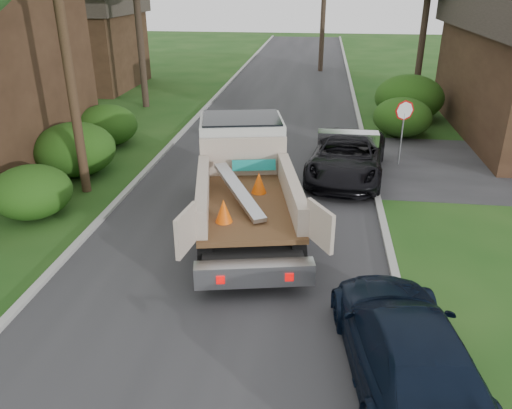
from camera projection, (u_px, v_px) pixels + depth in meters
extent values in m
plane|color=#184112|center=(219.00, 285.00, 11.57)|extent=(120.00, 120.00, 0.00)
cube|color=#28282B|center=(266.00, 151.00, 20.60)|extent=(8.00, 90.00, 0.02)
cube|color=#9E9E99|center=(170.00, 146.00, 21.06)|extent=(0.20, 90.00, 0.12)
cube|color=#9E9E99|center=(367.00, 154.00, 20.10)|extent=(0.20, 90.00, 0.12)
cylinder|color=slate|center=(401.00, 139.00, 18.68)|extent=(0.06, 0.06, 2.00)
cylinder|color=#B20A0A|center=(405.00, 110.00, 18.23)|extent=(0.71, 0.32, 0.76)
cylinder|color=#382619|center=(63.00, 34.00, 14.67)|extent=(0.30, 0.30, 10.00)
cube|color=#342115|center=(79.00, 51.00, 32.09)|extent=(7.00, 7.00, 4.50)
cube|color=#332B26|center=(72.00, 2.00, 30.87)|extent=(7.56, 7.56, 1.40)
ellipsoid|color=#1C4911|center=(31.00, 192.00, 14.69)|extent=(2.34, 2.34, 1.53)
ellipsoid|color=#1C4911|center=(75.00, 149.00, 17.81)|extent=(2.86, 2.86, 1.87)
ellipsoid|color=#1C4911|center=(106.00, 125.00, 21.05)|extent=(2.60, 2.60, 1.70)
ellipsoid|color=#1C4911|center=(402.00, 117.00, 22.29)|extent=(2.60, 2.60, 1.70)
ellipsoid|color=#1C4911|center=(409.00, 97.00, 24.81)|extent=(3.38, 3.38, 2.21)
cylinder|color=#2D2119|center=(138.00, 21.00, 25.95)|extent=(0.36, 0.36, 9.00)
cylinder|color=#2D2119|center=(424.00, 24.00, 27.01)|extent=(0.36, 0.36, 8.50)
cylinder|color=black|center=(208.00, 187.00, 15.66)|extent=(0.54, 1.07, 1.03)
cylinder|color=black|center=(277.00, 185.00, 15.80)|extent=(0.54, 1.07, 1.03)
cylinder|color=black|center=(206.00, 257.00, 11.72)|extent=(0.54, 1.07, 1.03)
cylinder|color=black|center=(297.00, 254.00, 11.87)|extent=(0.54, 1.07, 1.03)
cube|color=black|center=(246.00, 208.00, 13.79)|extent=(3.56, 6.93, 0.27)
cube|color=beige|center=(242.00, 147.00, 15.55)|extent=(2.87, 2.51, 1.77)
cube|color=black|center=(241.00, 127.00, 15.29)|extent=(2.67, 2.31, 0.63)
cube|color=#472D19|center=(248.00, 206.00, 12.88)|extent=(3.28, 4.52, 0.14)
cube|color=beige|center=(243.00, 157.00, 14.49)|extent=(2.48, 0.61, 1.14)
cube|color=beige|center=(203.00, 193.00, 12.64)|extent=(1.05, 3.85, 0.68)
cube|color=beige|center=(292.00, 190.00, 12.79)|extent=(1.05, 3.85, 0.68)
cube|color=silver|center=(254.00, 273.00, 10.87)|extent=(2.65, 0.92, 0.51)
cube|color=#B20505|center=(220.00, 280.00, 10.63)|extent=(0.19, 0.08, 0.18)
cube|color=#B20505|center=(289.00, 277.00, 10.73)|extent=(0.19, 0.08, 0.18)
cube|color=beige|center=(186.00, 230.00, 10.50)|extent=(0.24, 1.03, 0.91)
cube|color=beige|center=(320.00, 226.00, 10.70)|extent=(0.61, 0.92, 0.91)
cube|color=silver|center=(239.00, 190.00, 12.81)|extent=(1.75, 2.74, 0.53)
cone|color=#F2590A|center=(224.00, 211.00, 11.76)|extent=(0.48, 0.48, 0.57)
cone|color=#F2590A|center=(259.00, 183.00, 13.38)|extent=(0.48, 0.48, 0.57)
cube|color=#148C84|center=(254.00, 165.00, 14.31)|extent=(1.25, 0.36, 0.32)
imported|color=black|center=(347.00, 156.00, 17.66)|extent=(3.19, 5.71, 1.51)
imported|color=black|center=(406.00, 346.00, 8.57)|extent=(2.69, 5.17, 1.43)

